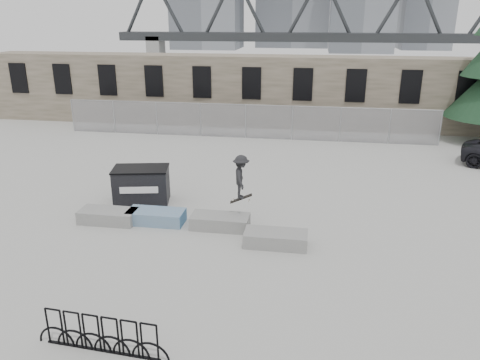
% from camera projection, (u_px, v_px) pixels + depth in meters
% --- Properties ---
extents(ground, '(120.00, 120.00, 0.00)m').
position_uv_depth(ground, '(192.00, 225.00, 16.39)').
color(ground, '#A2A29E').
rests_on(ground, ground).
extents(stone_wall, '(36.00, 2.58, 4.50)m').
position_uv_depth(stone_wall, '(254.00, 91.00, 30.75)').
color(stone_wall, '#685E4D').
rests_on(stone_wall, ground).
extents(chainlink_fence, '(22.06, 0.06, 2.02)m').
position_uv_depth(chainlink_fence, '(246.00, 121.00, 27.68)').
color(chainlink_fence, gray).
rests_on(chainlink_fence, ground).
extents(planter_far_left, '(2.00, 0.90, 0.46)m').
position_uv_depth(planter_far_left, '(108.00, 215.00, 16.55)').
color(planter_far_left, gray).
rests_on(planter_far_left, ground).
extents(planter_center_left, '(2.00, 0.90, 0.46)m').
position_uv_depth(planter_center_left, '(156.00, 216.00, 16.50)').
color(planter_center_left, teal).
rests_on(planter_center_left, ground).
extents(planter_center_right, '(2.00, 0.90, 0.46)m').
position_uv_depth(planter_center_right, '(220.00, 221.00, 16.10)').
color(planter_center_right, gray).
rests_on(planter_center_right, ground).
extents(planter_offset, '(2.00, 0.90, 0.46)m').
position_uv_depth(planter_offset, '(276.00, 238.00, 14.87)').
color(planter_offset, gray).
rests_on(planter_offset, ground).
extents(dumpster, '(2.33, 1.69, 1.39)m').
position_uv_depth(dumpster, '(142.00, 185.00, 18.23)').
color(dumpster, black).
rests_on(dumpster, ground).
extents(bike_rack, '(3.14, 0.27, 0.90)m').
position_uv_depth(bike_rack, '(101.00, 335.00, 10.09)').
color(bike_rack, black).
rests_on(bike_rack, ground).
extents(truss_bridge, '(70.00, 3.00, 9.80)m').
position_uv_depth(truss_bridge, '(363.00, 37.00, 64.69)').
color(truss_bridge, '#2D3033').
rests_on(truss_bridge, ground).
extents(skateboarder, '(0.78, 1.07, 1.71)m').
position_uv_depth(skateboarder, '(241.00, 177.00, 15.85)').
color(skateboarder, black).
rests_on(skateboarder, ground).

